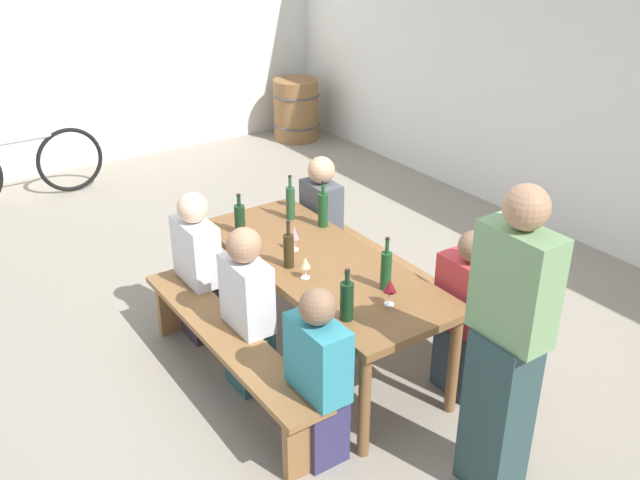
{
  "coord_description": "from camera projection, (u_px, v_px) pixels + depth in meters",
  "views": [
    {
      "loc": [
        3.34,
        -2.29,
        2.89
      ],
      "look_at": [
        0.0,
        0.0,
        0.9
      ],
      "focal_mm": 39.32,
      "sensor_mm": 36.0,
      "label": 1
    }
  ],
  "objects": [
    {
      "name": "bench_near",
      "position": [
        228.0,
        346.0,
        4.4
      ],
      "size": [
        1.93,
        0.3,
        0.45
      ],
      "color": "olive",
      "rests_on": "ground"
    },
    {
      "name": "tasting_table",
      "position": [
        320.0,
        271.0,
        4.62
      ],
      "size": [
        2.03,
        0.8,
        0.75
      ],
      "color": "brown",
      "rests_on": "ground"
    },
    {
      "name": "wine_bottle_4",
      "position": [
        347.0,
        300.0,
        3.9
      ],
      "size": [
        0.08,
        0.08,
        0.31
      ],
      "color": "#143319",
      "rests_on": "tasting_table"
    },
    {
      "name": "wine_bottle_3",
      "position": [
        290.0,
        202.0,
        5.12
      ],
      "size": [
        0.07,
        0.07,
        0.34
      ],
      "color": "#234C2D",
      "rests_on": "tasting_table"
    },
    {
      "name": "wine_bottle_5",
      "position": [
        289.0,
        250.0,
        4.46
      ],
      "size": [
        0.07,
        0.07,
        0.32
      ],
      "color": "#332814",
      "rests_on": "tasting_table"
    },
    {
      "name": "wine_glass_3",
      "position": [
        390.0,
        287.0,
        4.03
      ],
      "size": [
        0.08,
        0.08,
        0.17
      ],
      "color": "silver",
      "rests_on": "tasting_table"
    },
    {
      "name": "wine_glass_1",
      "position": [
        290.0,
        191.0,
        5.34
      ],
      "size": [
        0.07,
        0.07,
        0.17
      ],
      "color": "silver",
      "rests_on": "tasting_table"
    },
    {
      "name": "seated_guest_near_2",
      "position": [
        318.0,
        381.0,
        3.82
      ],
      "size": [
        0.39,
        0.24,
        1.09
      ],
      "rotation": [
        0.0,
        0.0,
        1.57
      ],
      "color": "navy",
      "rests_on": "ground"
    },
    {
      "name": "wine_glass_2",
      "position": [
        244.0,
        231.0,
        4.69
      ],
      "size": [
        0.06,
        0.06,
        0.18
      ],
      "color": "silver",
      "rests_on": "tasting_table"
    },
    {
      "name": "seated_guest_far_1",
      "position": [
        466.0,
        318.0,
        4.36
      ],
      "size": [
        0.41,
        0.24,
        1.13
      ],
      "rotation": [
        0.0,
        0.0,
        -1.57
      ],
      "color": "#313F4B",
      "rests_on": "ground"
    },
    {
      "name": "seated_guest_near_1",
      "position": [
        247.0,
        312.0,
        4.4
      ],
      "size": [
        0.37,
        0.24,
        1.13
      ],
      "rotation": [
        0.0,
        0.0,
        1.57
      ],
      "color": "#2F5458",
      "rests_on": "ground"
    },
    {
      "name": "side_wall",
      "position": [
        75.0,
        25.0,
        7.79
      ],
      "size": [
        0.2,
        6.62,
        3.2
      ],
      "primitive_type": "cube",
      "color": "silver",
      "rests_on": "ground"
    },
    {
      "name": "standing_host",
      "position": [
        506.0,
        353.0,
        3.47
      ],
      "size": [
        0.4,
        0.24,
        1.76
      ],
      "rotation": [
        0.0,
        0.0,
        3.14
      ],
      "color": "#2A4243",
      "rests_on": "ground"
    },
    {
      "name": "bench_far",
      "position": [
        399.0,
        283.0,
        5.11
      ],
      "size": [
        1.93,
        0.3,
        0.45
      ],
      "color": "olive",
      "rests_on": "ground"
    },
    {
      "name": "wine_barrel",
      "position": [
        296.0,
        109.0,
        9.14
      ],
      "size": [
        0.62,
        0.62,
        0.78
      ],
      "color": "olive",
      "rests_on": "ground"
    },
    {
      "name": "wine_bottle_0",
      "position": [
        386.0,
        270.0,
        4.2
      ],
      "size": [
        0.07,
        0.07,
        0.34
      ],
      "color": "#194723",
      "rests_on": "tasting_table"
    },
    {
      "name": "wine_glass_4",
      "position": [
        305.0,
        264.0,
        4.33
      ],
      "size": [
        0.07,
        0.07,
        0.14
      ],
      "color": "silver",
      "rests_on": "tasting_table"
    },
    {
      "name": "back_wall",
      "position": [
        631.0,
        70.0,
        5.78
      ],
      "size": [
        14.0,
        0.2,
        3.2
      ],
      "primitive_type": "cube",
      "color": "silver",
      "rests_on": "ground"
    },
    {
      "name": "wine_glass_0",
      "position": [
        294.0,
        233.0,
        4.66
      ],
      "size": [
        0.06,
        0.06,
        0.18
      ],
      "color": "silver",
      "rests_on": "tasting_table"
    },
    {
      "name": "ground_plane",
      "position": [
        320.0,
        355.0,
        4.91
      ],
      "size": [
        24.0,
        24.0,
        0.0
      ],
      "primitive_type": "plane",
      "color": "gray"
    },
    {
      "name": "seated_guest_near_0",
      "position": [
        198.0,
        270.0,
        4.93
      ],
      "size": [
        0.4,
        0.24,
        1.11
      ],
      "rotation": [
        0.0,
        0.0,
        1.57
      ],
      "color": "#3A2C38",
      "rests_on": "ground"
    },
    {
      "name": "seated_guest_far_0",
      "position": [
        321.0,
        226.0,
        5.53
      ],
      "size": [
        0.33,
        0.24,
        1.13
      ],
      "rotation": [
        0.0,
        0.0,
        -1.57
      ],
      "color": "#38515C",
      "rests_on": "ground"
    },
    {
      "name": "wine_bottle_2",
      "position": [
        240.0,
        219.0,
        4.9
      ],
      "size": [
        0.08,
        0.08,
        0.3
      ],
      "color": "#143319",
      "rests_on": "tasting_table"
    },
    {
      "name": "wine_bottle_1",
      "position": [
        323.0,
        209.0,
        5.01
      ],
      "size": [
        0.07,
        0.07,
        0.34
      ],
      "color": "#194723",
      "rests_on": "tasting_table"
    },
    {
      "name": "parked_bicycle_0",
      "position": [
        18.0,
        168.0,
        7.22
      ],
      "size": [
        0.2,
        1.74,
        0.9
      ],
      "rotation": [
        0.0,
        0.0,
        1.58
      ],
      "color": "black",
      "rests_on": "ground"
    }
  ]
}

